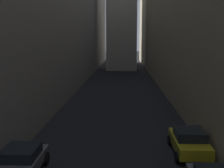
# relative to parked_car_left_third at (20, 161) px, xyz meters

# --- Properties ---
(ground_plane) EXTENTS (264.00, 264.00, 0.00)m
(ground_plane) POSITION_rel_parked_car_left_third_xyz_m (4.40, 28.00, -0.73)
(ground_plane) COLOR black
(building_block_left) EXTENTS (10.72, 108.00, 22.31)m
(building_block_left) POSITION_rel_parked_car_left_third_xyz_m (-6.46, 30.00, 10.43)
(building_block_left) COLOR slate
(building_block_left) RESTS_ON ground
(building_block_right) EXTENTS (13.48, 108.00, 19.84)m
(building_block_right) POSITION_rel_parked_car_left_third_xyz_m (16.64, 30.00, 9.19)
(building_block_right) COLOR gray
(building_block_right) RESTS_ON ground
(parked_car_left_third) EXTENTS (2.02, 4.00, 1.38)m
(parked_car_left_third) POSITION_rel_parked_car_left_third_xyz_m (0.00, 0.00, 0.00)
(parked_car_left_third) COLOR #4C4C51
(parked_car_left_third) RESTS_ON ground
(parked_car_right_far) EXTENTS (2.01, 4.04, 1.45)m
(parked_car_right_far) POSITION_rel_parked_car_left_third_xyz_m (8.80, 3.17, 0.02)
(parked_car_right_far) COLOR #A59919
(parked_car_right_far) RESTS_ON ground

